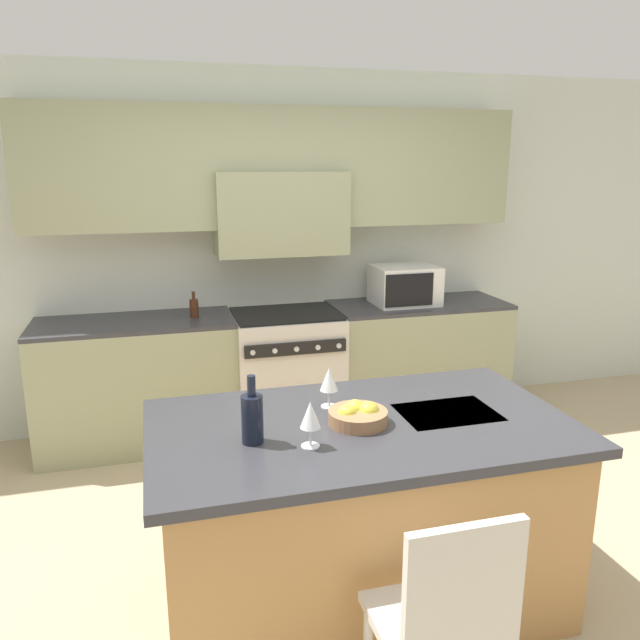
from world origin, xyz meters
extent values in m
plane|color=tan|center=(0.00, 0.00, 0.00)|extent=(10.00, 10.00, 0.00)
cube|color=silver|center=(0.00, 2.07, 1.35)|extent=(10.00, 0.06, 2.70)
cube|color=gray|center=(0.00, 1.87, 1.98)|extent=(3.57, 0.34, 0.85)
cube|color=gray|center=(0.00, 1.84, 1.65)|extent=(0.96, 0.40, 0.60)
cube|color=gray|center=(-1.09, 1.73, 0.45)|extent=(1.39, 0.62, 0.90)
cube|color=#333338|center=(-1.09, 1.73, 0.92)|extent=(1.39, 0.62, 0.03)
cube|color=gray|center=(1.09, 1.73, 0.45)|extent=(1.39, 0.62, 0.90)
cube|color=#333338|center=(1.09, 1.73, 0.92)|extent=(1.39, 0.62, 0.03)
cube|color=beige|center=(0.00, 1.71, 0.46)|extent=(0.79, 0.66, 0.91)
cube|color=black|center=(0.00, 1.71, 0.92)|extent=(0.76, 0.61, 0.01)
cube|color=black|center=(0.00, 1.37, 0.75)|extent=(0.73, 0.02, 0.09)
cylinder|color=silver|center=(-0.31, 1.36, 0.75)|extent=(0.04, 0.02, 0.04)
cylinder|color=silver|center=(-0.15, 1.36, 0.75)|extent=(0.04, 0.02, 0.04)
cylinder|color=silver|center=(0.00, 1.36, 0.75)|extent=(0.04, 0.02, 0.04)
cylinder|color=silver|center=(0.15, 1.36, 0.75)|extent=(0.04, 0.02, 0.04)
cylinder|color=silver|center=(0.31, 1.36, 0.75)|extent=(0.04, 0.02, 0.04)
cube|color=silver|center=(0.96, 1.73, 1.08)|extent=(0.49, 0.38, 0.30)
cube|color=black|center=(0.92, 1.53, 1.08)|extent=(0.38, 0.01, 0.25)
cube|color=#B7844C|center=(-0.10, -0.30, 0.43)|extent=(1.74, 0.97, 0.86)
cube|color=#333338|center=(-0.10, -0.30, 0.88)|extent=(1.86, 1.05, 0.04)
cube|color=#2D2D30|center=(0.32, -0.30, 0.90)|extent=(0.44, 0.32, 0.01)
cylinder|color=#B2B2B7|center=(0.32, -0.11, 0.90)|extent=(0.02, 0.02, 0.00)
cube|color=beige|center=(-0.08, -1.06, 0.48)|extent=(0.42, 0.40, 0.04)
cube|color=beige|center=(-0.08, -1.24, 0.73)|extent=(0.40, 0.04, 0.47)
cylinder|color=beige|center=(0.10, -0.89, 0.23)|extent=(0.04, 0.04, 0.46)
cylinder|color=black|center=(-0.59, -0.37, 1.01)|extent=(0.09, 0.09, 0.20)
cylinder|color=black|center=(-0.59, -0.37, 1.15)|extent=(0.03, 0.03, 0.09)
cylinder|color=white|center=(-0.37, -0.48, 0.91)|extent=(0.08, 0.08, 0.01)
cylinder|color=white|center=(-0.37, -0.48, 0.95)|extent=(0.01, 0.01, 0.08)
cone|color=white|center=(-0.37, -0.48, 1.04)|extent=(0.08, 0.08, 0.11)
cylinder|color=white|center=(-0.19, -0.10, 0.91)|extent=(0.08, 0.08, 0.01)
cylinder|color=white|center=(-0.19, -0.10, 0.95)|extent=(0.01, 0.01, 0.08)
cone|color=white|center=(-0.19, -0.10, 1.04)|extent=(0.08, 0.08, 0.11)
cylinder|color=#996B47|center=(-0.12, -0.31, 0.94)|extent=(0.26, 0.26, 0.06)
sphere|color=gold|center=(-0.17, -0.31, 0.96)|extent=(0.08, 0.08, 0.08)
sphere|color=gold|center=(-0.07, -0.31, 0.95)|extent=(0.10, 0.10, 0.10)
sphere|color=gold|center=(-0.12, -0.27, 0.95)|extent=(0.09, 0.09, 0.09)
cylinder|color=#422314|center=(-0.67, 1.72, 1.00)|extent=(0.06, 0.06, 0.13)
cylinder|color=#422314|center=(-0.67, 1.72, 1.09)|extent=(0.02, 0.02, 0.06)
camera|label=1|loc=(-0.95, -2.71, 2.02)|focal=35.00mm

